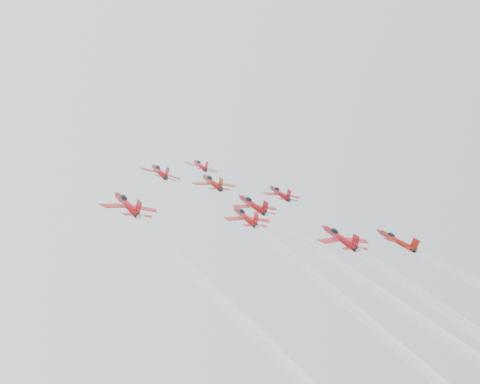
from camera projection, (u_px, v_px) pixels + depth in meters
name	position (u px, v px, depth m)	size (l,w,h in m)	color
jet_lead	(200.00, 165.00, 141.98)	(9.36, 11.86, 7.98)	#AD101C
jet_row2_left	(159.00, 171.00, 120.81)	(9.89, 12.53, 8.42)	maroon
jet_row2_center	(212.00, 182.00, 123.91)	(10.59, 13.41, 9.02)	#9D170E
jet_row2_right	(279.00, 193.00, 131.58)	(9.98, 12.64, 8.50)	maroon
jet_center	(407.00, 320.00, 68.39)	(10.11, 93.49, 59.82)	maroon
jet_rear_farleft	(236.00, 371.00, 46.20)	(9.84, 91.05, 58.26)	#A30F12
jet_rear_left	(399.00, 343.00, 60.58)	(9.21, 85.18, 54.51)	#AB1010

